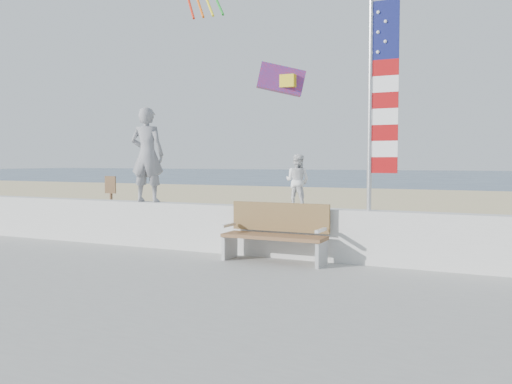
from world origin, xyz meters
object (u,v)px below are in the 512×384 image
(adult, at_px, (147,155))
(flag, at_px, (378,95))
(child, at_px, (298,181))
(bench, at_px, (276,232))

(adult, height_order, flag, flag)
(child, height_order, flag, flag)
(adult, bearing_deg, child, 169.37)
(adult, distance_m, child, 3.26)
(adult, xyz_separation_m, bench, (3.01, -0.45, -1.34))
(bench, relative_size, flag, 0.51)
(adult, bearing_deg, bench, 160.79)
(bench, height_order, flag, flag)
(bench, bearing_deg, child, 64.48)
(adult, xyz_separation_m, child, (3.23, 0.00, -0.48))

